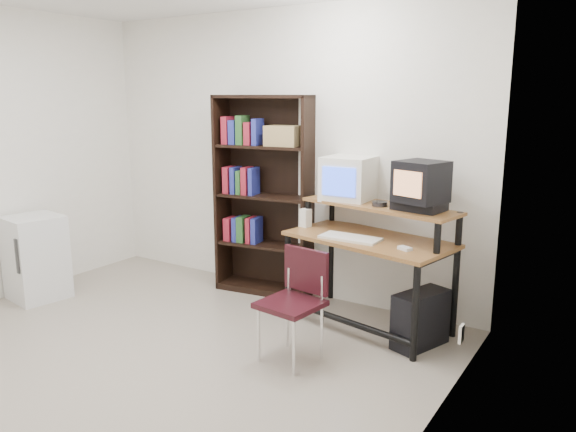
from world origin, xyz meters
The scene contains 17 objects.
floor centered at (0.00, 0.00, -0.01)m, with size 4.00×4.00×0.01m, color #A89C8B.
back_wall centered at (0.00, 2.00, 1.30)m, with size 4.00×0.01×2.60m, color white.
right_wall centered at (2.00, 0.00, 1.30)m, with size 0.01×4.00×2.60m, color white.
computer_desk centered at (1.11, 1.62, 0.70)m, with size 1.41×0.90×0.98m.
crt_monitor centered at (0.82, 1.82, 1.15)m, with size 0.40×0.41×0.37m.
vcr centered at (1.48, 1.69, 1.01)m, with size 0.36×0.26×0.08m, color black.
crt_tv centered at (1.49, 1.66, 1.20)m, with size 0.41×0.40×0.31m.
cd_spindle centered at (1.16, 1.67, 0.99)m, with size 0.12×0.12×0.05m, color #26262B.
keyboard centered at (1.01, 1.48, 0.74)m, with size 0.47×0.21×0.04m, color white.
mousepad centered at (1.46, 1.43, 0.72)m, with size 0.22×0.18×0.01m, color black.
mouse centered at (1.48, 1.41, 0.74)m, with size 0.10×0.06×0.03m, color white.
desk_speaker centered at (0.50, 1.65, 0.80)m, with size 0.08×0.07×0.17m, color white.
pc_tower centered at (1.61, 1.46, 0.21)m, with size 0.20×0.45×0.42m, color black.
school_chair centered at (0.92, 0.81, 0.48)m, with size 0.44×0.44×0.78m.
bookshelf centered at (-0.06, 1.86, 0.94)m, with size 0.95×0.43×1.84m.
mini_fridge centered at (-1.72, 0.56, 0.38)m, with size 0.52×0.53×0.77m.
wall_outlet centered at (1.99, 1.15, 0.30)m, with size 0.02×0.08×0.12m, color beige.
Camera 1 is at (2.86, -2.37, 1.84)m, focal length 35.00 mm.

